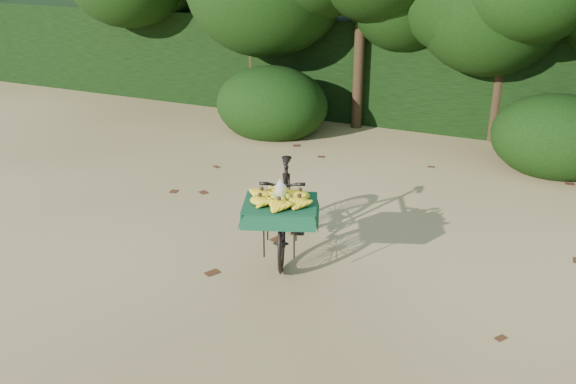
% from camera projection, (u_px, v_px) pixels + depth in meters
% --- Properties ---
extents(ground, '(80.00, 80.00, 0.00)m').
position_uv_depth(ground, '(354.00, 290.00, 5.74)').
color(ground, tan).
rests_on(ground, ground).
extents(vendor_bicycle, '(1.13, 1.76, 0.95)m').
position_uv_depth(vendor_bicycle, '(284.00, 208.00, 6.30)').
color(vendor_bicycle, black).
rests_on(vendor_bicycle, ground).
extents(hedge_backdrop, '(26.00, 1.80, 1.80)m').
position_uv_depth(hedge_backdrop, '(475.00, 75.00, 10.69)').
color(hedge_backdrop, black).
rests_on(hedge_backdrop, ground).
extents(tree_row, '(14.50, 2.00, 4.00)m').
position_uv_depth(tree_row, '(434.00, 12.00, 9.85)').
color(tree_row, black).
rests_on(tree_row, ground).
extents(bush_clumps, '(8.80, 1.70, 0.90)m').
position_uv_depth(bush_clumps, '(484.00, 132.00, 8.98)').
color(bush_clumps, black).
rests_on(bush_clumps, ground).
extents(leaf_litter, '(7.00, 7.30, 0.01)m').
position_uv_depth(leaf_litter, '(375.00, 259.00, 6.28)').
color(leaf_litter, '#4A2613').
rests_on(leaf_litter, ground).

